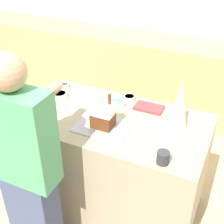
{
  "coord_description": "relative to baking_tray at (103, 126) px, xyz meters",
  "views": [
    {
      "loc": [
        0.8,
        -1.78,
        2.22
      ],
      "look_at": [
        -0.01,
        0.0,
        0.98
      ],
      "focal_mm": 50.0,
      "sensor_mm": 36.0,
      "label": 1
    }
  ],
  "objects": [
    {
      "name": "ground_plane",
      "position": [
        0.03,
        0.12,
        -0.93
      ],
      "size": [
        12.0,
        12.0,
        0.0
      ],
      "primitive_type": "plane",
      "color": "tan"
    },
    {
      "name": "wall_back",
      "position": [
        0.03,
        2.2,
        0.37
      ],
      "size": [
        8.0,
        0.05,
        2.6
      ],
      "color": "beige",
      "rests_on": "ground_plane"
    },
    {
      "name": "back_cabinet_block",
      "position": [
        0.03,
        1.88,
        -0.45
      ],
      "size": [
        6.0,
        0.6,
        0.95
      ],
      "color": "#DBBC60",
      "rests_on": "ground_plane"
    },
    {
      "name": "kitchen_island",
      "position": [
        0.03,
        0.12,
        -0.46
      ],
      "size": [
        1.42,
        0.79,
        0.92
      ],
      "color": "gray",
      "rests_on": "ground_plane"
    },
    {
      "name": "baking_tray",
      "position": [
        0.0,
        0.0,
        0.0
      ],
      "size": [
        0.39,
        0.3,
        0.01
      ],
      "color": "#9E9EA8",
      "rests_on": "kitchen_island"
    },
    {
      "name": "gingerbread_house",
      "position": [
        0.0,
        0.0,
        0.1
      ],
      "size": [
        0.17,
        0.14,
        0.26
      ],
      "color": "#5B2D14",
      "rests_on": "baking_tray"
    },
    {
      "name": "decorative_tree",
      "position": [
        0.49,
        0.22,
        0.18
      ],
      "size": [
        0.14,
        0.14,
        0.37
      ],
      "color": "silver",
      "rests_on": "kitchen_island"
    },
    {
      "name": "candy_bowl_front_corner",
      "position": [
        -0.16,
        0.24,
        0.02
      ],
      "size": [
        0.11,
        0.11,
        0.04
      ],
      "color": "white",
      "rests_on": "kitchen_island"
    },
    {
      "name": "candy_bowl_beside_tree",
      "position": [
        0.03,
        0.44,
        0.02
      ],
      "size": [
        0.1,
        0.1,
        0.04
      ],
      "color": "silver",
      "rests_on": "kitchen_island"
    },
    {
      "name": "candy_bowl_far_right",
      "position": [
        -0.03,
        0.31,
        0.02
      ],
      "size": [
        0.13,
        0.13,
        0.04
      ],
      "color": "silver",
      "rests_on": "kitchen_island"
    },
    {
      "name": "candy_bowl_behind_tray",
      "position": [
        -0.59,
        0.39,
        0.02
      ],
      "size": [
        0.1,
        0.1,
        0.04
      ],
      "color": "white",
      "rests_on": "kitchen_island"
    },
    {
      "name": "candy_bowl_near_tray_right",
      "position": [
        -0.53,
        0.25,
        0.02
      ],
      "size": [
        0.13,
        0.13,
        0.04
      ],
      "color": "white",
      "rests_on": "kitchen_island"
    },
    {
      "name": "cookbook",
      "position": [
        0.22,
        0.38,
        0.01
      ],
      "size": [
        0.23,
        0.14,
        0.02
      ],
      "color": "#B23338",
      "rests_on": "kitchen_island"
    },
    {
      "name": "mug",
      "position": [
        0.51,
        -0.19,
        0.04
      ],
      "size": [
        0.08,
        0.08,
        0.08
      ],
      "color": "#2D2D33",
      "rests_on": "kitchen_island"
    },
    {
      "name": "person",
      "position": [
        -0.28,
        -0.54,
        -0.08
      ],
      "size": [
        0.43,
        0.54,
        1.64
      ],
      "color": "#424C6B",
      "rests_on": "ground_plane"
    }
  ]
}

